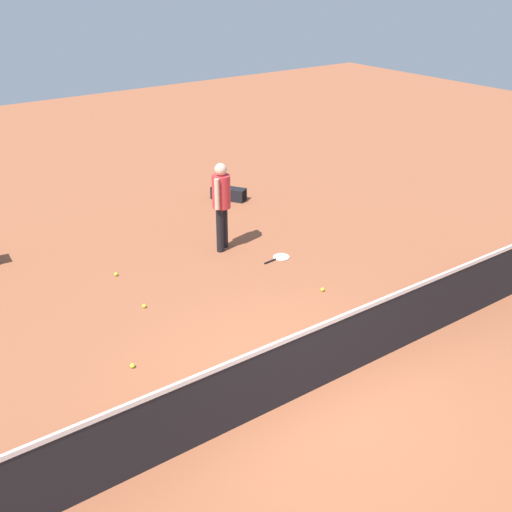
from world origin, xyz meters
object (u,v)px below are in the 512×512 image
object	(u,v)px
tennis_ball_near_player	(144,306)
equipment_bag	(230,194)
tennis_ball_by_net	(323,290)
tennis_ball_midcourt	(116,274)
tennis_ball_stray_left	(132,366)
tennis_racket_near_player	(280,257)
player_near_side	(221,199)

from	to	relation	value
tennis_ball_near_player	equipment_bag	world-z (taller)	equipment_bag
tennis_ball_by_net	equipment_bag	size ratio (longest dim) A/B	0.08
tennis_ball_near_player	tennis_ball_midcourt	xyz separation A→B (m)	(-0.12, -1.30, 0.00)
tennis_ball_midcourt	tennis_ball_stray_left	distance (m)	2.85
tennis_ball_near_player	equipment_bag	bearing A→B (deg)	-139.66
tennis_ball_by_net	tennis_ball_stray_left	xyz separation A→B (m)	(3.55, 0.11, 0.00)
tennis_ball_near_player	tennis_ball_by_net	size ratio (longest dim) A/B	1.00
equipment_bag	tennis_ball_midcourt	bearing A→B (deg)	28.05
tennis_ball_near_player	equipment_bag	size ratio (longest dim) A/B	0.08
tennis_racket_near_player	tennis_ball_midcourt	world-z (taller)	tennis_ball_midcourt
tennis_racket_near_player	equipment_bag	size ratio (longest dim) A/B	0.72
tennis_racket_near_player	equipment_bag	bearing A→B (deg)	-107.72
player_near_side	tennis_ball_stray_left	distance (m)	4.14
player_near_side	equipment_bag	xyz separation A→B (m)	(-1.65, -2.17, -0.87)
tennis_ball_near_player	tennis_ball_midcourt	distance (m)	1.30
player_near_side	tennis_ball_by_net	distance (m)	2.64
player_near_side	tennis_ball_by_net	world-z (taller)	player_near_side
tennis_ball_midcourt	equipment_bag	xyz separation A→B (m)	(-3.79, -2.02, 0.11)
tennis_ball_by_net	equipment_bag	xyz separation A→B (m)	(-1.24, -4.58, 0.11)
tennis_racket_near_player	tennis_ball_stray_left	xyz separation A→B (m)	(3.78, 1.54, 0.02)
tennis_ball_stray_left	equipment_bag	world-z (taller)	equipment_bag
tennis_racket_near_player	tennis_ball_stray_left	distance (m)	4.08
tennis_racket_near_player	tennis_ball_near_player	xyz separation A→B (m)	(2.90, 0.17, 0.02)
tennis_ball_midcourt	player_near_side	bearing A→B (deg)	175.90
tennis_ball_midcourt	equipment_bag	bearing A→B (deg)	-151.95
tennis_ball_stray_left	equipment_bag	size ratio (longest dim) A/B	0.08
tennis_ball_midcourt	equipment_bag	distance (m)	4.29
equipment_bag	player_near_side	bearing A→B (deg)	52.85
tennis_racket_near_player	tennis_ball_near_player	size ratio (longest dim) A/B	9.04
tennis_ball_by_net	tennis_ball_stray_left	distance (m)	3.55
tennis_racket_near_player	tennis_ball_by_net	xyz separation A→B (m)	(0.23, 1.44, 0.02)
tennis_ball_near_player	tennis_ball_stray_left	size ratio (longest dim) A/B	1.00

